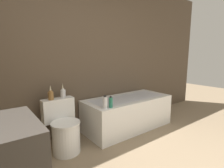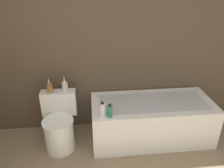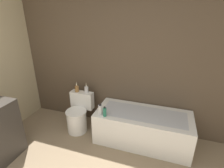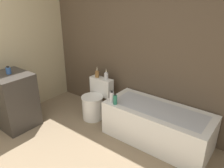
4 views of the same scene
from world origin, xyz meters
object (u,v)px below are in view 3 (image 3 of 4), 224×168
object	(u,v)px
bathtub	(142,127)
shampoo_bottle_short	(105,112)
vase_gold	(77,88)
vase_silver	(86,89)
toilet	(78,115)
shampoo_bottle_tall	(100,110)

from	to	relation	value
bathtub	shampoo_bottle_short	xyz separation A→B (m)	(-0.57, -0.27, 0.34)
vase_gold	vase_silver	distance (m)	0.18
vase_gold	vase_silver	world-z (taller)	vase_gold
vase_gold	vase_silver	bearing A→B (deg)	9.26
toilet	vase_silver	size ratio (longest dim) A/B	3.36
shampoo_bottle_tall	vase_silver	bearing A→B (deg)	137.14
toilet	shampoo_bottle_tall	xyz separation A→B (m)	(0.53, -0.20, 0.33)
toilet	shampoo_bottle_short	bearing A→B (deg)	-20.28
vase_gold	shampoo_bottle_tall	distance (m)	0.74
bathtub	toilet	distance (m)	1.18
toilet	vase_gold	distance (m)	0.50
toilet	shampoo_bottle_tall	world-z (taller)	shampoo_bottle_tall
vase_silver	shampoo_bottle_tall	xyz separation A→B (m)	(0.44, -0.41, -0.13)
bathtub	vase_gold	distance (m)	1.37
bathtub	vase_gold	world-z (taller)	vase_gold
vase_silver	bathtub	bearing A→B (deg)	-8.62
vase_silver	shampoo_bottle_tall	distance (m)	0.61
vase_gold	shampoo_bottle_short	distance (m)	0.82
toilet	vase_silver	xyz separation A→B (m)	(0.09, 0.20, 0.45)
shampoo_bottle_tall	toilet	bearing A→B (deg)	159.01
toilet	vase_silver	bearing A→B (deg)	66.09
bathtub	shampoo_bottle_short	world-z (taller)	shampoo_bottle_short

